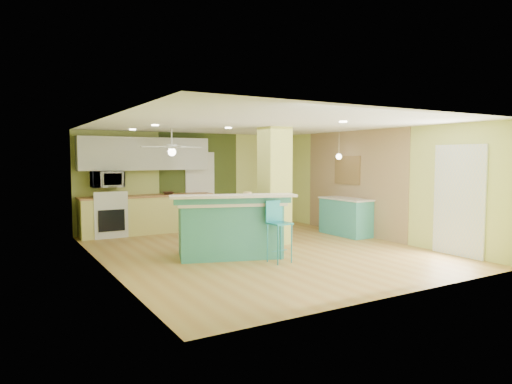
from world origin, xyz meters
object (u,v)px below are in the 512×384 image
bar_stool (277,221)px  side_counter (345,217)px  peninsula (230,227)px  canister (248,196)px  fruit_bowl (168,193)px

bar_stool → side_counter: bar_stool is taller
side_counter → peninsula: bearing=-168.5°
canister → side_counter: bearing=11.5°
fruit_bowl → side_counter: bearing=-36.8°
peninsula → canister: size_ratio=14.62×
fruit_bowl → canister: size_ratio=1.72×
bar_stool → canister: (-0.09, 0.91, 0.39)m
side_counter → canister: size_ratio=8.52×
bar_stool → fruit_bowl: 4.18m
peninsula → side_counter: peninsula is taller
bar_stool → peninsula: bearing=117.9°
peninsula → canister: (0.43, 0.09, 0.56)m
fruit_bowl → bar_stool: bearing=-82.6°
bar_stool → fruit_bowl: size_ratio=3.93×
side_counter → fruit_bowl: 4.39m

